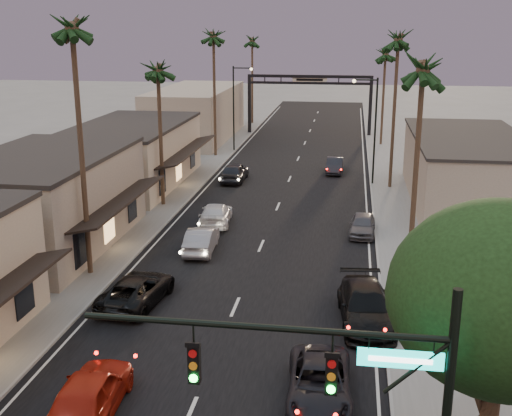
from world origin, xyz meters
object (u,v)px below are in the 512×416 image
(streetlight_left, at_px, (236,101))
(palm_ra, at_px, (424,61))
(palm_far, at_px, (252,38))
(curbside_black, at_px, (366,306))
(palm_rb, at_px, (399,34))
(arch, at_px, (309,89))
(palm_lc, at_px, (158,64))
(palm_ld, at_px, (213,32))
(oncoming_red, at_px, (90,394))
(palm_rc, at_px, (386,50))
(oncoming_silver, at_px, (201,240))
(oncoming_pickup, at_px, (137,290))
(streetlight_right, at_px, (372,122))
(traffic_signal, at_px, (361,395))
(corner_tree, at_px, (505,306))
(curbside_near, at_px, (320,383))
(palm_lb, at_px, (71,20))

(streetlight_left, bearing_deg, palm_ra, -65.46)
(palm_far, height_order, curbside_black, palm_far)
(streetlight_left, relative_size, palm_rb, 0.63)
(arch, height_order, palm_lc, palm_lc)
(palm_ld, bearing_deg, oncoming_red, -83.48)
(palm_rc, height_order, oncoming_silver, palm_rc)
(oncoming_red, distance_m, curbside_black, 12.99)
(palm_ra, bearing_deg, palm_far, 107.38)
(streetlight_left, distance_m, oncoming_pickup, 39.63)
(arch, relative_size, streetlight_right, 1.69)
(traffic_signal, distance_m, corner_tree, 5.20)
(arch, distance_m, streetlight_right, 25.94)
(curbside_black, bearing_deg, curbside_near, -110.44)
(oncoming_pickup, bearing_deg, oncoming_red, 104.67)
(arch, height_order, palm_rc, palm_rc)
(oncoming_silver, distance_m, curbside_near, 16.85)
(streetlight_left, relative_size, palm_lc, 0.74)
(arch, xyz_separation_m, palm_lc, (-8.60, -34.00, 4.94))
(streetlight_left, distance_m, palm_lb, 36.93)
(palm_far, distance_m, oncoming_silver, 52.81)
(streetlight_right, distance_m, palm_far, 36.85)
(traffic_signal, height_order, palm_ra, palm_ra)
(oncoming_red, bearing_deg, traffic_signal, 145.71)
(streetlight_right, bearing_deg, streetlight_left, 136.79)
(palm_ra, xyz_separation_m, curbside_black, (-2.40, -5.79, -10.62))
(curbside_black, bearing_deg, oncoming_pickup, 171.86)
(palm_rc, bearing_deg, palm_lc, -121.56)
(palm_lc, xyz_separation_m, palm_ra, (17.20, -12.00, 0.97))
(streetlight_right, distance_m, oncoming_pickup, 29.17)
(palm_lc, relative_size, curbside_near, 2.44)
(traffic_signal, xyz_separation_m, palm_ra, (2.91, 20.00, 6.36))
(palm_lb, xyz_separation_m, oncoming_pickup, (3.79, -3.30, -12.66))
(streetlight_right, relative_size, oncoming_pickup, 1.72)
(palm_far, height_order, oncoming_pickup, palm_far)
(arch, distance_m, oncoming_red, 60.83)
(palm_lb, distance_m, palm_rb, 27.94)
(palm_rb, distance_m, palm_rc, 20.09)
(palm_ra, height_order, curbside_near, palm_ra)
(traffic_signal, bearing_deg, arch, 94.93)
(curbside_near, bearing_deg, curbside_black, 72.15)
(streetlight_right, bearing_deg, oncoming_red, -106.18)
(curbside_black, bearing_deg, oncoming_red, -143.21)
(palm_ra, relative_size, oncoming_pickup, 2.52)
(palm_lb, relative_size, oncoming_pickup, 2.90)
(palm_lc, relative_size, palm_rb, 0.86)
(arch, xyz_separation_m, oncoming_red, (-3.40, -60.55, -4.67))
(palm_lc, xyz_separation_m, palm_rb, (17.20, 8.00, 1.95))
(palm_far, xyz_separation_m, oncoming_red, (4.90, -68.55, -10.58))
(palm_lc, relative_size, palm_rc, 1.00)
(streetlight_right, xyz_separation_m, palm_rc, (1.68, 19.00, 5.14))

